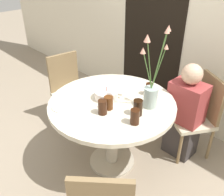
{
  "coord_description": "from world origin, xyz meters",
  "views": [
    {
      "loc": [
        1.39,
        -1.35,
        1.95
      ],
      "look_at": [
        0.0,
        0.0,
        0.79
      ],
      "focal_mm": 40.0,
      "sensor_mm": 36.0,
      "label": 1
    }
  ],
  "objects_px": {
    "drink_glass_0": "(103,107)",
    "drink_glass_3": "(135,117)",
    "side_plate": "(64,106)",
    "chair_far_back": "(199,112)",
    "drink_glass_4": "(149,89)",
    "chair_near_front": "(68,87)",
    "drink_glass_2": "(108,103)",
    "person_woman": "(185,115)",
    "birthday_cake": "(106,95)",
    "drink_glass_1": "(138,108)",
    "flower_vase": "(151,89)"
  },
  "relations": [
    {
      "from": "drink_glass_3",
      "to": "drink_glass_2",
      "type": "bearing_deg",
      "value": 179.91
    },
    {
      "from": "drink_glass_1",
      "to": "person_woman",
      "type": "bearing_deg",
      "value": 80.34
    },
    {
      "from": "chair_near_front",
      "to": "drink_glass_0",
      "type": "relative_size",
      "value": 6.94
    },
    {
      "from": "drink_glass_0",
      "to": "chair_near_front",
      "type": "bearing_deg",
      "value": 161.58
    },
    {
      "from": "side_plate",
      "to": "person_woman",
      "type": "xyz_separation_m",
      "value": [
        0.64,
        1.01,
        -0.26
      ]
    },
    {
      "from": "chair_near_front",
      "to": "drink_glass_2",
      "type": "relative_size",
      "value": 7.5
    },
    {
      "from": "side_plate",
      "to": "drink_glass_0",
      "type": "height_order",
      "value": "drink_glass_0"
    },
    {
      "from": "birthday_cake",
      "to": "flower_vase",
      "type": "bearing_deg",
      "value": 25.75
    },
    {
      "from": "drink_glass_2",
      "to": "person_woman",
      "type": "xyz_separation_m",
      "value": [
        0.35,
        0.75,
        -0.32
      ]
    },
    {
      "from": "drink_glass_1",
      "to": "drink_glass_3",
      "type": "relative_size",
      "value": 1.07
    },
    {
      "from": "person_woman",
      "to": "drink_glass_0",
      "type": "bearing_deg",
      "value": -111.26
    },
    {
      "from": "chair_far_back",
      "to": "drink_glass_4",
      "type": "bearing_deg",
      "value": -95.63
    },
    {
      "from": "chair_near_front",
      "to": "person_woman",
      "type": "bearing_deg",
      "value": -60.21
    },
    {
      "from": "drink_glass_1",
      "to": "person_woman",
      "type": "relative_size",
      "value": 0.13
    },
    {
      "from": "birthday_cake",
      "to": "drink_glass_4",
      "type": "xyz_separation_m",
      "value": [
        0.23,
        0.34,
        0.02
      ]
    },
    {
      "from": "flower_vase",
      "to": "drink_glass_2",
      "type": "height_order",
      "value": "flower_vase"
    },
    {
      "from": "drink_glass_3",
      "to": "person_woman",
      "type": "relative_size",
      "value": 0.12
    },
    {
      "from": "chair_far_back",
      "to": "drink_glass_0",
      "type": "bearing_deg",
      "value": -80.82
    },
    {
      "from": "birthday_cake",
      "to": "drink_glass_4",
      "type": "distance_m",
      "value": 0.41
    },
    {
      "from": "side_plate",
      "to": "drink_glass_0",
      "type": "relative_size",
      "value": 1.68
    },
    {
      "from": "drink_glass_3",
      "to": "drink_glass_4",
      "type": "height_order",
      "value": "drink_glass_3"
    },
    {
      "from": "chair_near_front",
      "to": "flower_vase",
      "type": "bearing_deg",
      "value": -79.15
    },
    {
      "from": "chair_far_back",
      "to": "drink_glass_4",
      "type": "distance_m",
      "value": 0.63
    },
    {
      "from": "side_plate",
      "to": "drink_glass_2",
      "type": "bearing_deg",
      "value": 41.71
    },
    {
      "from": "person_woman",
      "to": "drink_glass_2",
      "type": "bearing_deg",
      "value": -114.83
    },
    {
      "from": "birthday_cake",
      "to": "drink_glass_3",
      "type": "bearing_deg",
      "value": -13.51
    },
    {
      "from": "side_plate",
      "to": "drink_glass_2",
      "type": "distance_m",
      "value": 0.4
    },
    {
      "from": "drink_glass_2",
      "to": "side_plate",
      "type": "bearing_deg",
      "value": -138.29
    },
    {
      "from": "person_woman",
      "to": "side_plate",
      "type": "bearing_deg",
      "value": -122.39
    },
    {
      "from": "drink_glass_2",
      "to": "drink_glass_0",
      "type": "bearing_deg",
      "value": -76.89
    },
    {
      "from": "chair_near_front",
      "to": "drink_glass_3",
      "type": "bearing_deg",
      "value": -91.96
    },
    {
      "from": "drink_glass_0",
      "to": "drink_glass_3",
      "type": "height_order",
      "value": "drink_glass_3"
    },
    {
      "from": "drink_glass_3",
      "to": "drink_glass_4",
      "type": "xyz_separation_m",
      "value": [
        -0.21,
        0.45,
        -0.01
      ]
    },
    {
      "from": "chair_far_back",
      "to": "side_plate",
      "type": "distance_m",
      "value": 1.38
    },
    {
      "from": "chair_near_front",
      "to": "drink_glass_2",
      "type": "bearing_deg",
      "value": -95.17
    },
    {
      "from": "drink_glass_2",
      "to": "drink_glass_3",
      "type": "relative_size",
      "value": 0.91
    },
    {
      "from": "birthday_cake",
      "to": "drink_glass_0",
      "type": "xyz_separation_m",
      "value": [
        0.16,
        -0.19,
        0.02
      ]
    },
    {
      "from": "flower_vase",
      "to": "drink_glass_4",
      "type": "xyz_separation_m",
      "value": [
        -0.14,
        0.16,
        -0.12
      ]
    },
    {
      "from": "birthday_cake",
      "to": "drink_glass_0",
      "type": "bearing_deg",
      "value": -50.49
    },
    {
      "from": "drink_glass_0",
      "to": "drink_glass_2",
      "type": "distance_m",
      "value": 0.09
    },
    {
      "from": "drink_glass_1",
      "to": "drink_glass_3",
      "type": "xyz_separation_m",
      "value": [
        0.06,
        -0.11,
        -0.0
      ]
    },
    {
      "from": "chair_near_front",
      "to": "birthday_cake",
      "type": "distance_m",
      "value": 0.89
    },
    {
      "from": "flower_vase",
      "to": "drink_glass_2",
      "type": "relative_size",
      "value": 5.95
    },
    {
      "from": "chair_near_front",
      "to": "drink_glass_4",
      "type": "distance_m",
      "value": 1.13
    },
    {
      "from": "side_plate",
      "to": "drink_glass_4",
      "type": "xyz_separation_m",
      "value": [
        0.39,
        0.71,
        0.05
      ]
    },
    {
      "from": "person_woman",
      "to": "chair_far_back",
      "type": "bearing_deg",
      "value": 57.92
    },
    {
      "from": "drink_glass_2",
      "to": "flower_vase",
      "type": "bearing_deg",
      "value": 50.87
    },
    {
      "from": "flower_vase",
      "to": "drink_glass_0",
      "type": "distance_m",
      "value": 0.44
    },
    {
      "from": "side_plate",
      "to": "drink_glass_3",
      "type": "distance_m",
      "value": 0.65
    },
    {
      "from": "chair_near_front",
      "to": "drink_glass_4",
      "type": "relative_size",
      "value": 7.6
    }
  ]
}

